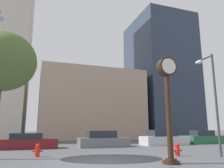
% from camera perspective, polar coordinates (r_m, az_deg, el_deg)
% --- Properties ---
extents(ground_plane, '(200.00, 200.00, 0.00)m').
position_cam_1_polar(ground_plane, '(11.76, -2.73, -19.52)').
color(ground_plane, '#515156').
extents(building_storefront_row, '(15.50, 12.00, 10.36)m').
position_cam_1_polar(building_storefront_row, '(36.23, -6.21, -5.68)').
color(building_storefront_row, tan).
rests_on(building_storefront_row, ground_plane).
extents(building_glass_modern, '(9.78, 12.00, 22.13)m').
position_cam_1_polar(building_glass_modern, '(42.37, 12.37, 1.78)').
color(building_glass_modern, '#2D384C').
rests_on(building_glass_modern, ground_plane).
extents(street_clock, '(0.97, 0.83, 5.34)m').
position_cam_1_polar(street_clock, '(11.30, 14.38, -3.11)').
color(street_clock, black).
rests_on(street_clock, ground_plane).
extents(car_maroon, '(4.46, 1.77, 1.25)m').
position_cam_1_polar(car_maroon, '(19.49, -21.00, -13.96)').
color(car_maroon, maroon).
rests_on(car_maroon, ground_plane).
extents(car_grey, '(4.47, 1.70, 1.41)m').
position_cam_1_polar(car_grey, '(19.94, -2.37, -14.43)').
color(car_grey, slate).
rests_on(car_grey, ground_plane).
extents(car_silver, '(4.64, 1.99, 1.44)m').
position_cam_1_polar(car_silver, '(22.80, 13.32, -13.70)').
color(car_silver, '#BCBCC1').
rests_on(car_silver, ground_plane).
extents(car_green, '(3.96, 1.78, 1.40)m').
position_cam_1_polar(car_green, '(25.84, 22.65, -12.87)').
color(car_green, '#236038').
rests_on(car_green, ground_plane).
extents(fire_hydrant_near, '(0.64, 0.28, 0.76)m').
position_cam_1_polar(fire_hydrant_near, '(14.27, 16.67, -16.06)').
color(fire_hydrant_near, red).
rests_on(fire_hydrant_near, ground_plane).
extents(fire_hydrant_far, '(0.60, 0.26, 0.75)m').
position_cam_1_polar(fire_hydrant_far, '(14.05, -18.86, -16.04)').
color(fire_hydrant_far, red).
rests_on(fire_hydrant_far, ground_plane).
extents(street_lamp_right, '(0.36, 1.57, 6.30)m').
position_cam_1_polar(street_lamp_right, '(15.26, 24.27, -0.81)').
color(street_lamp_right, '#38383D').
rests_on(street_lamp_right, ground_plane).
extents(bare_tree, '(3.90, 3.90, 7.25)m').
position_cam_1_polar(bare_tree, '(14.33, -26.78, 5.32)').
color(bare_tree, brown).
rests_on(bare_tree, ground_plane).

